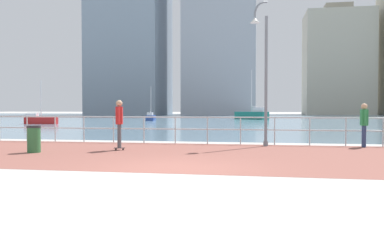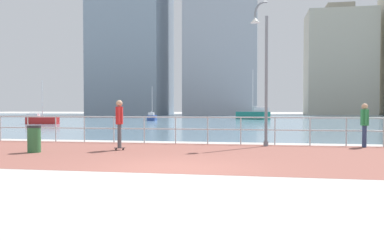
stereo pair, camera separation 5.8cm
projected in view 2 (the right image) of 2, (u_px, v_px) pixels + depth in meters
name	position (u px, v px, depth m)	size (l,w,h in m)	color
ground	(242.00, 120.00, 49.01)	(220.00, 220.00, 0.00)	#ADAAA5
brick_paving	(192.00, 154.00, 12.69)	(28.00, 7.61, 0.01)	brown
harbor_water	(245.00, 118.00, 60.74)	(180.00, 88.00, 0.00)	slate
waterfront_railing	(208.00, 125.00, 16.41)	(25.25, 0.06, 1.16)	#B2BCC1
lamppost	(263.00, 66.00, 15.26)	(0.72, 0.58, 5.76)	slate
skateboarder	(119.00, 120.00, 13.93)	(0.41, 0.55, 1.81)	black
bystander	(365.00, 121.00, 14.99)	(0.25, 0.55, 1.71)	navy
trash_bin	(34.00, 139.00, 13.22)	(0.46, 0.46, 0.93)	#2D6638
sailboat_yellow	(152.00, 117.00, 47.91)	(1.40, 3.13, 4.25)	#284799
sailboat_gray	(41.00, 120.00, 37.47)	(3.10, 1.28, 4.23)	#B21E1E
sailboat_navy	(254.00, 115.00, 53.07)	(4.78, 4.15, 6.83)	#197266
tower_slate	(132.00, 26.00, 93.08)	(16.81, 17.52, 44.25)	#8493A3
tower_concrete	(339.00, 63.00, 94.17)	(15.59, 11.18, 26.78)	#B2AD99
tower_beige	(223.00, 17.00, 90.45)	(16.18, 16.87, 47.72)	#A3A8B2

